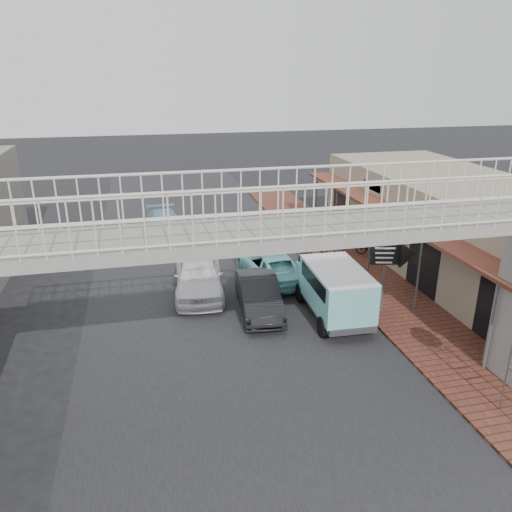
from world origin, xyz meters
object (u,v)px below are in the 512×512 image
motorcycle_near (350,246)px  angkot_curb (271,265)px  angkot_far (165,225)px  dark_sedan (259,295)px  motorcycle_far (316,245)px  white_hatchback (198,275)px  arrow_sign (405,255)px  angkot_van (334,285)px

motorcycle_near → angkot_curb: bearing=121.2°
angkot_curb → motorcycle_near: (4.45, 1.83, -0.10)m
angkot_far → angkot_curb: bearing=-63.5°
dark_sedan → motorcycle_far: size_ratio=2.31×
dark_sedan → angkot_curb: size_ratio=0.88×
white_hatchback → arrow_sign: 7.92m
dark_sedan → angkot_far: bearing=110.8°
white_hatchback → angkot_curb: white_hatchback is taller
dark_sedan → angkot_curb: 3.15m
dark_sedan → arrow_sign: size_ratio=1.47×
angkot_far → motorcycle_near: angkot_far is taller
white_hatchback → dark_sedan: 2.89m
dark_sedan → motorcycle_near: (5.67, 4.73, -0.13)m
angkot_van → arrow_sign: (2.47, -0.29, 1.05)m
dark_sedan → angkot_van: size_ratio=0.98×
white_hatchback → arrow_sign: bearing=-20.9°
white_hatchback → motorcycle_near: white_hatchback is taller
arrow_sign → white_hatchback: bearing=167.9°
motorcycle_near → motorcycle_far: 1.67m
angkot_curb → angkot_van: bearing=103.3°
angkot_curb → angkot_far: angkot_far is taller
angkot_curb → angkot_van: (1.30, -3.97, 0.62)m
angkot_far → angkot_van: (5.33, -10.98, 0.60)m
motorcycle_near → motorcycle_far: motorcycle_far is taller
angkot_van → white_hatchback: bearing=146.5°
angkot_far → angkot_van: 12.22m
angkot_van → arrow_sign: 2.70m
angkot_curb → arrow_sign: 5.92m
dark_sedan → arrow_sign: 5.43m
angkot_far → angkot_van: size_ratio=1.10×
angkot_van → arrow_sign: size_ratio=1.50×
angkot_van → dark_sedan: bearing=158.9°
angkot_far → arrow_sign: (7.80, -11.26, 1.65)m
white_hatchback → motorcycle_far: white_hatchback is taller
angkot_van → angkot_far: bearing=117.8°
white_hatchback → angkot_van: 5.52m
motorcycle_near → arrow_sign: size_ratio=0.60×
angkot_curb → motorcycle_near: bearing=-162.4°
angkot_far → arrow_sign: size_ratio=1.65×
white_hatchback → motorcycle_far: size_ratio=2.67×
motorcycle_far → white_hatchback: bearing=98.3°
angkot_curb → white_hatchback: bearing=9.1°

